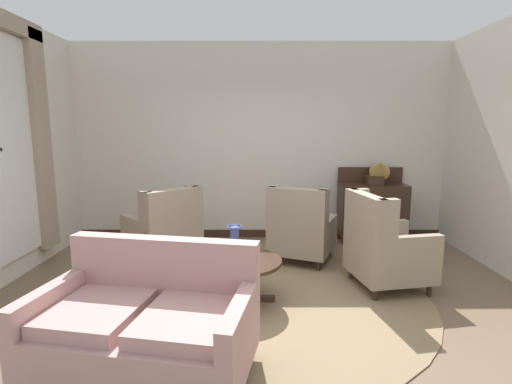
{
  "coord_description": "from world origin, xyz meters",
  "views": [
    {
      "loc": [
        -0.07,
        -3.63,
        1.79
      ],
      "look_at": [
        -0.05,
        0.78,
        1.05
      ],
      "focal_mm": 27.3,
      "sensor_mm": 36.0,
      "label": 1
    }
  ],
  "objects_px": {
    "armchair_far_left": "(382,248)",
    "porcelain_vase": "(234,246)",
    "armchair_near_window": "(300,230)",
    "gramophone": "(378,170)",
    "side_table": "(372,234)",
    "settee": "(146,324)",
    "armchair_near_sideboard": "(164,233)",
    "coffee_table": "(239,268)",
    "sideboard": "(371,209)"
  },
  "relations": [
    {
      "from": "armchair_near_window",
      "to": "settee",
      "type": "bearing_deg",
      "value": 83.36
    },
    {
      "from": "armchair_far_left",
      "to": "sideboard",
      "type": "height_order",
      "value": "sideboard"
    },
    {
      "from": "armchair_near_window",
      "to": "gramophone",
      "type": "distance_m",
      "value": 1.69
    },
    {
      "from": "armchair_near_sideboard",
      "to": "armchair_far_left",
      "type": "relative_size",
      "value": 1.01
    },
    {
      "from": "armchair_near_window",
      "to": "armchair_far_left",
      "type": "xyz_separation_m",
      "value": [
        0.82,
        -0.85,
        0.03
      ]
    },
    {
      "from": "sideboard",
      "to": "porcelain_vase",
      "type": "bearing_deg",
      "value": -132.82
    },
    {
      "from": "coffee_table",
      "to": "sideboard",
      "type": "height_order",
      "value": "sideboard"
    },
    {
      "from": "porcelain_vase",
      "to": "armchair_far_left",
      "type": "bearing_deg",
      "value": 13.46
    },
    {
      "from": "armchair_near_window",
      "to": "armchair_far_left",
      "type": "distance_m",
      "value": 1.18
    },
    {
      "from": "gramophone",
      "to": "armchair_far_left",
      "type": "bearing_deg",
      "value": -104.69
    },
    {
      "from": "coffee_table",
      "to": "settee",
      "type": "bearing_deg",
      "value": -117.1
    },
    {
      "from": "sideboard",
      "to": "armchair_near_sideboard",
      "type": "bearing_deg",
      "value": -159.26
    },
    {
      "from": "gramophone",
      "to": "armchair_near_window",
      "type": "bearing_deg",
      "value": -145.59
    },
    {
      "from": "sideboard",
      "to": "gramophone",
      "type": "height_order",
      "value": "gramophone"
    },
    {
      "from": "armchair_near_window",
      "to": "side_table",
      "type": "xyz_separation_m",
      "value": [
        0.91,
        -0.16,
        -0.0
      ]
    },
    {
      "from": "porcelain_vase",
      "to": "side_table",
      "type": "distance_m",
      "value": 2.04
    },
    {
      "from": "coffee_table",
      "to": "armchair_near_sideboard",
      "type": "distance_m",
      "value": 1.45
    },
    {
      "from": "armchair_near_sideboard",
      "to": "armchair_far_left",
      "type": "bearing_deg",
      "value": 121.84
    },
    {
      "from": "armchair_far_left",
      "to": "porcelain_vase",
      "type": "bearing_deg",
      "value": 92.86
    },
    {
      "from": "armchair_far_left",
      "to": "sideboard",
      "type": "relative_size",
      "value": 0.93
    },
    {
      "from": "porcelain_vase",
      "to": "settee",
      "type": "xyz_separation_m",
      "value": [
        -0.56,
        -1.18,
        -0.2
      ]
    },
    {
      "from": "armchair_near_sideboard",
      "to": "sideboard",
      "type": "xyz_separation_m",
      "value": [
        2.98,
        1.13,
        0.07
      ]
    },
    {
      "from": "armchair_near_sideboard",
      "to": "side_table",
      "type": "bearing_deg",
      "value": 136.79
    },
    {
      "from": "armchair_near_sideboard",
      "to": "side_table",
      "type": "relative_size",
      "value": 1.53
    },
    {
      "from": "armchair_near_sideboard",
      "to": "sideboard",
      "type": "bearing_deg",
      "value": 157.19
    },
    {
      "from": "armchair_near_sideboard",
      "to": "coffee_table",
      "type": "bearing_deg",
      "value": 90.35
    },
    {
      "from": "armchair_far_left",
      "to": "side_table",
      "type": "relative_size",
      "value": 1.51
    },
    {
      "from": "settee",
      "to": "armchair_near_sideboard",
      "type": "bearing_deg",
      "value": 110.16
    },
    {
      "from": "coffee_table",
      "to": "porcelain_vase",
      "type": "relative_size",
      "value": 2.4
    },
    {
      "from": "armchair_far_left",
      "to": "gramophone",
      "type": "xyz_separation_m",
      "value": [
        0.45,
        1.71,
        0.68
      ]
    },
    {
      "from": "porcelain_vase",
      "to": "gramophone",
      "type": "xyz_separation_m",
      "value": [
        2.08,
        2.1,
        0.53
      ]
    },
    {
      "from": "armchair_near_window",
      "to": "armchair_far_left",
      "type": "height_order",
      "value": "armchair_far_left"
    },
    {
      "from": "porcelain_vase",
      "to": "side_table",
      "type": "relative_size",
      "value": 0.5
    },
    {
      "from": "porcelain_vase",
      "to": "armchair_far_left",
      "type": "xyz_separation_m",
      "value": [
        1.63,
        0.39,
        -0.15
      ]
    },
    {
      "from": "armchair_near_window",
      "to": "porcelain_vase",
      "type": "bearing_deg",
      "value": 79.74
    },
    {
      "from": "coffee_table",
      "to": "gramophone",
      "type": "xyz_separation_m",
      "value": [
        2.03,
        2.09,
        0.77
      ]
    },
    {
      "from": "armchair_far_left",
      "to": "gramophone",
      "type": "distance_m",
      "value": 1.9
    },
    {
      "from": "armchair_far_left",
      "to": "gramophone",
      "type": "height_order",
      "value": "gramophone"
    },
    {
      "from": "gramophone",
      "to": "coffee_table",
      "type": "bearing_deg",
      "value": -134.16
    },
    {
      "from": "armchair_near_sideboard",
      "to": "armchair_far_left",
      "type": "xyz_separation_m",
      "value": [
        2.58,
        -0.67,
        0.01
      ]
    },
    {
      "from": "settee",
      "to": "armchair_near_sideboard",
      "type": "distance_m",
      "value": 2.28
    },
    {
      "from": "gramophone",
      "to": "side_table",
      "type": "bearing_deg",
      "value": -108.96
    },
    {
      "from": "settee",
      "to": "gramophone",
      "type": "bearing_deg",
      "value": 61.61
    },
    {
      "from": "porcelain_vase",
      "to": "armchair_near_sideboard",
      "type": "bearing_deg",
      "value": 131.89
    },
    {
      "from": "side_table",
      "to": "gramophone",
      "type": "height_order",
      "value": "gramophone"
    },
    {
      "from": "gramophone",
      "to": "armchair_near_sideboard",
      "type": "bearing_deg",
      "value": -161.0
    },
    {
      "from": "porcelain_vase",
      "to": "side_table",
      "type": "xyz_separation_m",
      "value": [
        1.72,
        1.08,
        -0.17
      ]
    },
    {
      "from": "armchair_near_window",
      "to": "gramophone",
      "type": "height_order",
      "value": "gramophone"
    },
    {
      "from": "porcelain_vase",
      "to": "coffee_table",
      "type": "bearing_deg",
      "value": 20.61
    },
    {
      "from": "coffee_table",
      "to": "armchair_far_left",
      "type": "height_order",
      "value": "armchair_far_left"
    }
  ]
}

